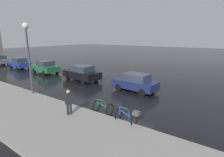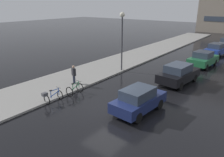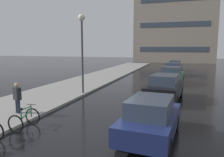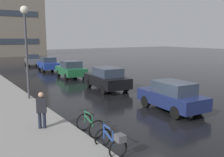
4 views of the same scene
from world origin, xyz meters
name	(u,v)px [view 2 (image 2 of 4)]	position (x,y,z in m)	size (l,w,h in m)	color
ground_plane	(106,109)	(0.00, 0.00, 0.00)	(140.00, 140.00, 0.00)	black
sidewalk_kerb	(120,62)	(-6.00, 10.00, 0.07)	(4.80, 60.00, 0.14)	gray
bicycle_nearest	(51,96)	(-3.54, -1.51, 0.48)	(0.76, 1.41, 0.94)	black
bicycle_second	(75,89)	(-3.32, 0.45, 0.41)	(0.75, 1.11, 0.94)	black
car_navy	(139,100)	(1.86, 0.95, 0.81)	(2.03, 3.98, 1.59)	navy
car_black	(178,74)	(1.88, 7.45, 0.84)	(2.36, 4.48, 1.68)	black
car_green	(203,59)	(2.00, 14.15, 0.81)	(2.31, 4.28, 1.63)	#1E6038
car_blue	(216,49)	(1.88, 20.39, 0.80)	(2.23, 4.30, 1.61)	navy
pedestrian	(74,74)	(-4.83, 1.81, 0.94)	(0.46, 0.37, 1.67)	#1E2333
streetlamp	(122,30)	(-3.88, 7.33, 4.06)	(0.47, 0.47, 5.69)	#424247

